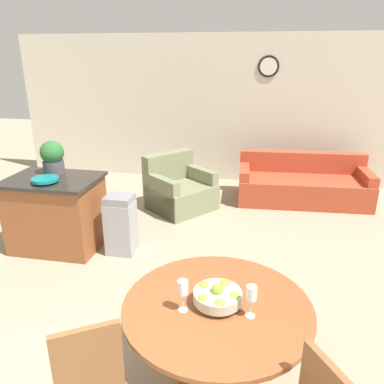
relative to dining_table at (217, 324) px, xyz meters
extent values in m
cube|color=beige|center=(-0.55, 4.96, 0.79)|extent=(8.00, 0.06, 2.70)
cylinder|color=black|center=(0.25, 4.92, 1.57)|extent=(0.37, 0.02, 0.37)
cylinder|color=white|center=(0.25, 4.90, 1.57)|extent=(0.30, 0.01, 0.30)
cylinder|color=brown|center=(0.00, 0.00, -0.54)|extent=(0.55, 0.55, 0.04)
cylinder|color=brown|center=(0.00, 0.00, -0.20)|extent=(0.13, 0.13, 0.65)
cylinder|color=brown|center=(0.00, 0.00, 0.15)|extent=(1.30, 1.30, 0.03)
cylinder|color=brown|center=(-0.69, -0.20, -0.36)|extent=(0.04, 0.04, 0.41)
cube|color=brown|center=(-0.75, -0.47, -0.13)|extent=(0.58, 0.58, 0.05)
cube|color=brown|center=(-0.65, -0.63, 0.14)|extent=(0.35, 0.24, 0.48)
cylinder|color=#B7B29E|center=(0.00, 0.00, 0.18)|extent=(0.13, 0.13, 0.03)
cylinder|color=#B7B29E|center=(0.00, 0.00, 0.23)|extent=(0.33, 0.33, 0.07)
sphere|color=#8CB738|center=(0.12, -0.02, 0.25)|extent=(0.08, 0.08, 0.08)
sphere|color=#8CB738|center=(0.04, 0.11, 0.25)|extent=(0.08, 0.08, 0.08)
sphere|color=#8CB738|center=(-0.10, 0.06, 0.25)|extent=(0.08, 0.08, 0.08)
sphere|color=#8CB738|center=(-0.09, -0.09, 0.25)|extent=(0.08, 0.08, 0.08)
sphere|color=#8CB738|center=(0.03, -0.12, 0.25)|extent=(0.08, 0.08, 0.08)
sphere|color=#8CB738|center=(0.00, 0.00, 0.29)|extent=(0.08, 0.08, 0.08)
cylinder|color=silver|center=(-0.22, -0.10, 0.17)|extent=(0.06, 0.06, 0.01)
cylinder|color=silver|center=(-0.22, -0.10, 0.23)|extent=(0.01, 0.01, 0.13)
cylinder|color=silver|center=(-0.22, -0.10, 0.34)|extent=(0.07, 0.07, 0.10)
cylinder|color=silver|center=(0.23, -0.08, 0.17)|extent=(0.06, 0.06, 0.01)
cylinder|color=silver|center=(0.23, -0.08, 0.23)|extent=(0.01, 0.01, 0.13)
cylinder|color=silver|center=(0.23, -0.08, 0.34)|extent=(0.07, 0.07, 0.10)
cube|color=brown|center=(-2.25, 1.78, -0.12)|extent=(1.04, 0.74, 0.88)
cube|color=#2D2823|center=(-2.25, 1.78, 0.34)|extent=(1.10, 0.80, 0.04)
cylinder|color=#147A7F|center=(-2.23, 1.61, 0.37)|extent=(0.11, 0.11, 0.02)
cylinder|color=#147A7F|center=(-2.23, 1.61, 0.40)|extent=(0.31, 0.31, 0.04)
cylinder|color=#4C4C51|center=(-2.32, 1.98, 0.44)|extent=(0.26, 0.26, 0.16)
sphere|color=#2D6B33|center=(-2.32, 1.98, 0.63)|extent=(0.29, 0.29, 0.29)
cube|color=#9E9EA3|center=(-1.41, 1.79, -0.23)|extent=(0.34, 0.30, 0.66)
cube|color=gray|center=(-1.41, 1.79, 0.14)|extent=(0.32, 0.28, 0.09)
cube|color=#B24228|center=(0.93, 3.99, -0.35)|extent=(2.15, 1.02, 0.42)
cube|color=#B24228|center=(0.91, 4.34, 0.03)|extent=(2.11, 0.32, 0.35)
cube|color=#B24228|center=(-0.04, 3.93, -0.27)|extent=(0.21, 0.83, 0.58)
cube|color=#B24228|center=(1.91, 4.05, -0.27)|extent=(0.21, 0.83, 0.58)
cube|color=#7A7F5B|center=(-0.98, 3.30, -0.36)|extent=(1.21, 1.22, 0.40)
cube|color=#7A7F5B|center=(-1.24, 3.50, 0.07)|extent=(0.70, 0.81, 0.46)
cube|color=#7A7F5B|center=(-1.22, 3.00, -0.26)|extent=(0.68, 0.58, 0.61)
cube|color=#7A7F5B|center=(-0.74, 3.60, -0.26)|extent=(0.68, 0.58, 0.61)
camera|label=1|loc=(0.23, -2.12, 1.77)|focal=35.00mm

